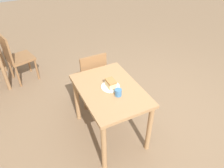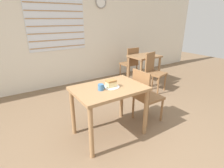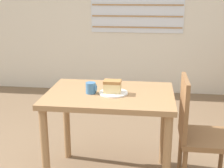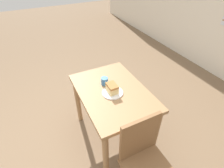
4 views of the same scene
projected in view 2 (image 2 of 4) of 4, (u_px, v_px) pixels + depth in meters
ground_plane at (132, 158)px, 2.20m from camera, size 14.00×14.00×0.00m
wall_back at (52, 30)px, 4.07m from camera, size 10.00×0.10×2.80m
dining_table_near at (109, 95)px, 2.46m from camera, size 0.99×0.69×0.76m
dining_table_far at (144, 62)px, 4.55m from camera, size 0.74×0.58×0.75m
chair_near_window at (145, 95)px, 2.84m from camera, size 0.40×0.40×0.90m
chair_far_corner at (154, 71)px, 4.14m from camera, size 0.48×0.48×0.90m
chair_far_opposite at (130, 62)px, 4.92m from camera, size 0.41×0.41×0.90m
plate at (111, 87)px, 2.41m from camera, size 0.22×0.22×0.01m
cake_slice at (111, 83)px, 2.39m from camera, size 0.13×0.09×0.09m
coffee_mug at (101, 87)px, 2.30m from camera, size 0.08×0.08×0.08m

